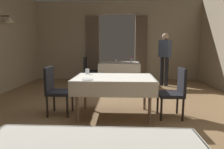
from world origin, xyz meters
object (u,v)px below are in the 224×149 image
chair_mid_left (56,88)px  person_waiter_by_doorway (165,55)px  glass_mid_a (87,71)px  dining_table_mid (114,81)px  chair_mid_right (175,90)px  plate_far_b (123,63)px  flower_vase_far (131,59)px  glass_far_c (116,61)px  chair_far_left (89,69)px  plate_mid_b (87,79)px  dining_table_far (119,65)px

chair_mid_left → person_waiter_by_doorway: bearing=47.8°
glass_mid_a → dining_table_mid: bearing=-31.9°
chair_mid_right → chair_mid_left: size_ratio=1.00×
chair_mid_left → plate_far_b: 3.20m
flower_vase_far → dining_table_mid: bearing=-98.3°
glass_far_c → chair_mid_left: bearing=-107.7°
chair_far_left → dining_table_mid: bearing=-72.3°
glass_mid_a → plate_mid_b: bearing=-80.2°
dining_table_far → chair_mid_right: (1.07, -3.11, -0.14)m
chair_far_left → glass_mid_a: 2.84m
dining_table_mid → plate_far_b: bearing=86.5°
chair_far_left → plate_far_b: 1.23m
dining_table_mid → plate_far_b: 2.93m
plate_mid_b → glass_far_c: (0.39, 3.74, 0.04)m
dining_table_far → chair_mid_right: size_ratio=1.45×
plate_far_b → chair_mid_left: bearing=-114.2°
glass_mid_a → flower_vase_far: flower_vase_far is taller
chair_mid_left → chair_far_left: bearing=87.7°
glass_far_c → plate_far_b: bearing=-64.0°
glass_mid_a → flower_vase_far: (1.04, 2.87, 0.06)m
glass_far_c → person_waiter_by_doorway: 1.67m
dining_table_mid → chair_mid_left: 1.14m
dining_table_far → chair_mid_left: (-1.18, -3.06, -0.14)m
glass_mid_a → glass_far_c: bearing=80.4°
glass_far_c → glass_mid_a: bearing=-99.6°
chair_far_left → plate_far_b: bearing=-10.8°
dining_table_mid → flower_vase_far: size_ratio=7.19×
dining_table_mid → dining_table_far: size_ratio=1.10×
chair_mid_left → plate_mid_b: size_ratio=4.65×
dining_table_far → chair_mid_right: 3.30m
chair_mid_right → glass_mid_a: 1.76m
dining_table_far → person_waiter_by_doorway: size_ratio=0.78×
dining_table_mid → plate_mid_b: plate_mid_b is taller
chair_far_left → flower_vase_far: (1.47, 0.08, 0.35)m
chair_mid_left → flower_vase_far: size_ratio=4.50×
plate_far_b → dining_table_mid: bearing=-93.5°
flower_vase_far → glass_far_c: size_ratio=2.44×
flower_vase_far → glass_far_c: flower_vase_far is taller
chair_far_left → chair_mid_right: bearing=-56.2°
glass_mid_a → plate_far_b: 2.67m
dining_table_far → glass_mid_a: bearing=-102.9°
dining_table_far → plate_far_b: plate_far_b is taller
plate_mid_b → glass_far_c: glass_far_c is taller
chair_mid_right → glass_mid_a: chair_mid_right is taller
flower_vase_far → dining_table_far: bearing=-159.5°
chair_far_left → glass_far_c: chair_far_left is taller
chair_far_left → plate_far_b: (1.18, -0.23, 0.24)m
chair_mid_right → plate_far_b: size_ratio=4.94×
dining_table_mid → chair_far_left: size_ratio=1.60×
dining_table_far → glass_far_c: bearing=108.6°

